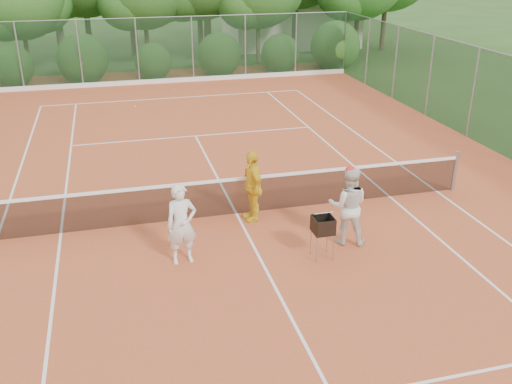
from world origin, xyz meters
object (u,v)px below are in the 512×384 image
player_yellow (252,186)px  ball_hopper (323,226)px  player_white (182,224)px  player_center_grp (348,206)px

player_yellow → ball_hopper: (0.96, -2.16, -0.12)m
ball_hopper → player_yellow: bearing=109.9°
ball_hopper → player_white: bearing=164.6°
player_white → ball_hopper: size_ratio=1.83×
player_yellow → ball_hopper: bearing=16.8°
player_white → ball_hopper: bearing=-17.0°
player_yellow → ball_hopper: 2.36m
player_white → player_yellow: bearing=34.6°
player_white → player_yellow: (1.88, 1.58, 0.00)m
player_center_grp → player_yellow: bearing=136.1°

